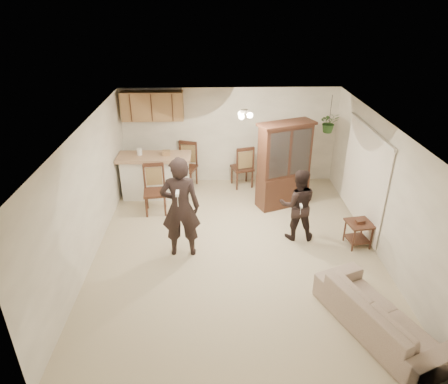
{
  "coord_description": "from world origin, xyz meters",
  "views": [
    {
      "loc": [
        -0.42,
        -6.61,
        4.6
      ],
      "look_at": [
        -0.23,
        0.4,
        1.07
      ],
      "focal_mm": 32.0,
      "sensor_mm": 36.0,
      "label": 1
    }
  ],
  "objects_px": {
    "china_hutch": "(284,166)",
    "side_table": "(358,233)",
    "chair_bar": "(156,200)",
    "sofa": "(381,312)",
    "chair_hutch_left": "(186,175)",
    "child": "(297,209)",
    "chair_hutch_right": "(242,174)",
    "adult": "(181,213)"
  },
  "relations": [
    {
      "from": "chair_hutch_left",
      "to": "chair_hutch_right",
      "type": "bearing_deg",
      "value": 17.82
    },
    {
      "from": "child",
      "to": "side_table",
      "type": "height_order",
      "value": "child"
    },
    {
      "from": "adult",
      "to": "china_hutch",
      "type": "bearing_deg",
      "value": -140.01
    },
    {
      "from": "sofa",
      "to": "chair_hutch_left",
      "type": "distance_m",
      "value": 6.0
    },
    {
      "from": "sofa",
      "to": "adult",
      "type": "xyz_separation_m",
      "value": [
        -3.07,
        2.1,
        0.53
      ]
    },
    {
      "from": "chair_hutch_right",
      "to": "child",
      "type": "bearing_deg",
      "value": 94.33
    },
    {
      "from": "chair_bar",
      "to": "sofa",
      "type": "bearing_deg",
      "value": -51.43
    },
    {
      "from": "child",
      "to": "china_hutch",
      "type": "distance_m",
      "value": 1.48
    },
    {
      "from": "sofa",
      "to": "chair_bar",
      "type": "relative_size",
      "value": 1.64
    },
    {
      "from": "sofa",
      "to": "chair_hutch_right",
      "type": "bearing_deg",
      "value": -4.38
    },
    {
      "from": "adult",
      "to": "sofa",
      "type": "bearing_deg",
      "value": 144.75
    },
    {
      "from": "sofa",
      "to": "adult",
      "type": "distance_m",
      "value": 3.76
    },
    {
      "from": "adult",
      "to": "chair_bar",
      "type": "bearing_deg",
      "value": -67.24
    },
    {
      "from": "chair_bar",
      "to": "chair_hutch_right",
      "type": "distance_m",
      "value": 2.49
    },
    {
      "from": "sofa",
      "to": "child",
      "type": "distance_m",
      "value": 2.73
    },
    {
      "from": "adult",
      "to": "chair_hutch_left",
      "type": "distance_m",
      "value": 3.05
    },
    {
      "from": "child",
      "to": "side_table",
      "type": "distance_m",
      "value": 1.3
    },
    {
      "from": "chair_hutch_left",
      "to": "child",
      "type": "bearing_deg",
      "value": -28.75
    },
    {
      "from": "sofa",
      "to": "side_table",
      "type": "height_order",
      "value": "sofa"
    },
    {
      "from": "adult",
      "to": "side_table",
      "type": "xyz_separation_m",
      "value": [
        3.5,
        0.17,
        -0.63
      ]
    },
    {
      "from": "china_hutch",
      "to": "chair_bar",
      "type": "distance_m",
      "value": 3.06
    },
    {
      "from": "sofa",
      "to": "china_hutch",
      "type": "relative_size",
      "value": 0.92
    },
    {
      "from": "chair_bar",
      "to": "child",
      "type": "bearing_deg",
      "value": -27.43
    },
    {
      "from": "adult",
      "to": "side_table",
      "type": "bearing_deg",
      "value": -178.04
    },
    {
      "from": "adult",
      "to": "china_hutch",
      "type": "distance_m",
      "value": 2.97
    },
    {
      "from": "side_table",
      "to": "adult",
      "type": "bearing_deg",
      "value": -177.18
    },
    {
      "from": "adult",
      "to": "china_hutch",
      "type": "relative_size",
      "value": 0.89
    },
    {
      "from": "side_table",
      "to": "chair_bar",
      "type": "distance_m",
      "value": 4.47
    },
    {
      "from": "china_hutch",
      "to": "side_table",
      "type": "bearing_deg",
      "value": -76.68
    },
    {
      "from": "chair_bar",
      "to": "chair_hutch_left",
      "type": "bearing_deg",
      "value": 58.54
    },
    {
      "from": "sofa",
      "to": "child",
      "type": "relative_size",
      "value": 1.39
    },
    {
      "from": "adult",
      "to": "chair_hutch_right",
      "type": "xyz_separation_m",
      "value": [
        1.36,
        3.01,
        -0.58
      ]
    },
    {
      "from": "sofa",
      "to": "chair_hutch_right",
      "type": "height_order",
      "value": "chair_hutch_right"
    },
    {
      "from": "sofa",
      "to": "chair_hutch_left",
      "type": "relative_size",
      "value": 1.59
    },
    {
      "from": "chair_hutch_left",
      "to": "sofa",
      "type": "bearing_deg",
      "value": -40.88
    },
    {
      "from": "adult",
      "to": "child",
      "type": "distance_m",
      "value": 2.37
    },
    {
      "from": "china_hutch",
      "to": "sofa",
      "type": "bearing_deg",
      "value": -100.46
    },
    {
      "from": "side_table",
      "to": "chair_bar",
      "type": "bearing_deg",
      "value": 160.77
    },
    {
      "from": "sofa",
      "to": "child",
      "type": "xyz_separation_m",
      "value": [
        -0.76,
        2.6,
        0.31
      ]
    },
    {
      "from": "child",
      "to": "china_hutch",
      "type": "bearing_deg",
      "value": -84.95
    },
    {
      "from": "side_table",
      "to": "chair_hutch_left",
      "type": "height_order",
      "value": "chair_hutch_left"
    },
    {
      "from": "adult",
      "to": "child",
      "type": "relative_size",
      "value": 1.33
    }
  ]
}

